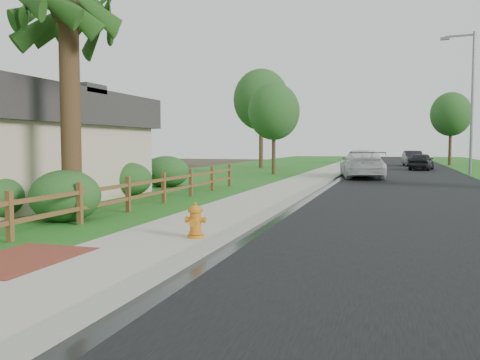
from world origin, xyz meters
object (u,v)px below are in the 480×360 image
(ranch_fence, at_px, (147,189))
(white_suv, at_px, (362,164))
(fire_hydrant, at_px, (195,221))
(palm_tree, at_px, (68,9))
(dark_car_mid, at_px, (421,161))
(streetlight, at_px, (470,95))

(ranch_fence, xyz_separation_m, white_suv, (5.60, 17.07, 0.24))
(fire_hydrant, bearing_deg, palm_tree, 157.13)
(dark_car_mid, bearing_deg, fire_hydrant, 89.75)
(ranch_fence, height_order, fire_hydrant, ranch_fence)
(ranch_fence, relative_size, white_suv, 2.93)
(fire_hydrant, relative_size, streetlight, 0.08)
(white_suv, height_order, streetlight, streetlight)
(palm_tree, height_order, fire_hydrant, palm_tree)
(dark_car_mid, bearing_deg, ranch_fence, 81.48)
(dark_car_mid, xyz_separation_m, streetlight, (2.57, -6.09, 4.61))
(palm_tree, bearing_deg, ranch_fence, 76.43)
(streetlight, bearing_deg, fire_hydrant, -107.82)
(white_suv, bearing_deg, ranch_fence, 62.54)
(palm_tree, distance_m, white_suv, 21.46)
(palm_tree, xyz_separation_m, dark_car_mid, (10.26, 31.15, -4.82))
(fire_hydrant, xyz_separation_m, dark_car_mid, (6.06, 32.92, 0.26))
(ranch_fence, bearing_deg, palm_tree, -103.57)
(ranch_fence, height_order, palm_tree, palm_tree)
(palm_tree, height_order, dark_car_mid, palm_tree)
(ranch_fence, xyz_separation_m, dark_car_mid, (9.56, 28.25, 0.09))
(fire_hydrant, relative_size, white_suv, 0.13)
(streetlight, bearing_deg, white_suv, -142.11)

